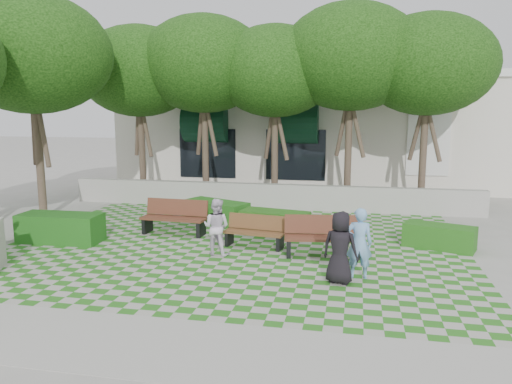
% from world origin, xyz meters
% --- Properties ---
extents(ground, '(90.00, 90.00, 0.00)m').
position_xyz_m(ground, '(0.00, 0.00, 0.00)').
color(ground, gray).
rests_on(ground, ground).
extents(lawn, '(12.00, 12.00, 0.00)m').
position_xyz_m(lawn, '(0.00, 1.00, 0.01)').
color(lawn, '#2B721E').
rests_on(lawn, ground).
extents(sidewalk_south, '(16.00, 2.00, 0.01)m').
position_xyz_m(sidewalk_south, '(0.00, -4.70, 0.01)').
color(sidewalk_south, '#9E9B93').
rests_on(sidewalk_south, ground).
extents(retaining_wall, '(15.00, 0.36, 0.90)m').
position_xyz_m(retaining_wall, '(0.00, 6.20, 0.45)').
color(retaining_wall, '#9E9B93').
rests_on(retaining_wall, ground).
extents(bench_east, '(1.96, 0.89, 0.99)m').
position_xyz_m(bench_east, '(2.37, 0.63, 0.48)').
color(bench_east, '#50291B').
rests_on(bench_east, ground).
extents(bench_mid, '(1.66, 0.75, 0.84)m').
position_xyz_m(bench_mid, '(0.56, 1.07, 0.40)').
color(bench_mid, brown).
rests_on(bench_mid, ground).
extents(bench_west, '(1.93, 0.74, 1.00)m').
position_xyz_m(bench_west, '(-2.01, 1.96, 0.48)').
color(bench_west, '#50291B').
rests_on(bench_west, ground).
extents(hedge_east, '(1.91, 1.27, 0.62)m').
position_xyz_m(hedge_east, '(5.31, 1.90, 0.31)').
color(hedge_east, '#1D5416').
rests_on(hedge_east, ground).
extents(hedge_midright, '(2.08, 1.17, 0.69)m').
position_xyz_m(hedge_midright, '(0.85, 2.49, 0.34)').
color(hedge_midright, '#1E4E14').
rests_on(hedge_midright, ground).
extents(hedge_midleft, '(2.24, 1.62, 0.73)m').
position_xyz_m(hedge_midleft, '(-1.17, 3.43, 0.36)').
color(hedge_midleft, '#1B5316').
rests_on(hedge_midleft, ground).
extents(hedge_west, '(2.26, 0.95, 0.78)m').
position_xyz_m(hedge_west, '(-4.76, 0.50, 0.39)').
color(hedge_west, '#184F15').
rests_on(hedge_west, ground).
extents(person_blue, '(0.58, 0.40, 1.55)m').
position_xyz_m(person_blue, '(3.24, -0.87, 0.77)').
color(person_blue, '#7BAEE1').
rests_on(person_blue, ground).
extents(person_dark, '(0.86, 0.68, 1.54)m').
position_xyz_m(person_dark, '(2.85, -1.28, 0.77)').
color(person_dark, black).
rests_on(person_dark, ground).
extents(person_white, '(0.77, 0.64, 1.43)m').
position_xyz_m(person_white, '(-0.24, 0.19, 0.71)').
color(person_white, silver).
rests_on(person_white, ground).
extents(tree_row, '(17.70, 13.40, 7.41)m').
position_xyz_m(tree_row, '(-1.86, 5.95, 5.18)').
color(tree_row, '#47382B').
rests_on(tree_row, ground).
extents(building, '(18.00, 8.92, 5.15)m').
position_xyz_m(building, '(0.93, 14.08, 2.52)').
color(building, beige).
rests_on(building, ground).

